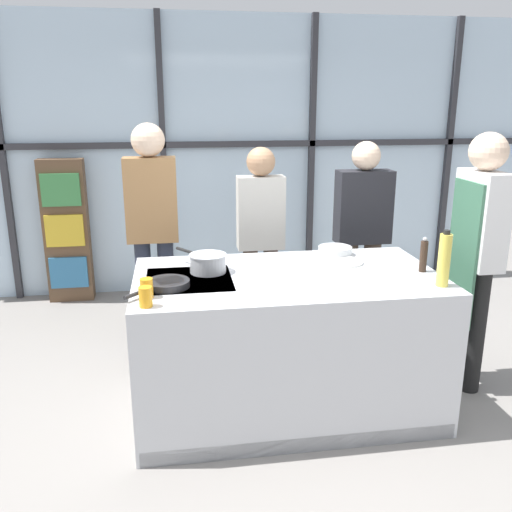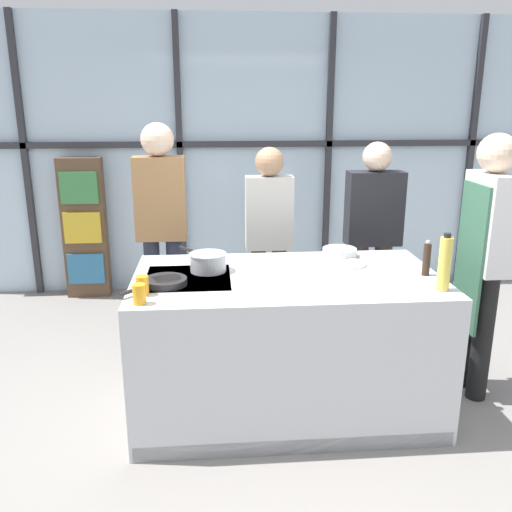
{
  "view_description": "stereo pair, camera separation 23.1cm",
  "coord_description": "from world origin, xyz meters",
  "px_view_note": "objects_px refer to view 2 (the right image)",
  "views": [
    {
      "loc": [
        -0.68,
        -3.15,
        1.97
      ],
      "look_at": [
        -0.18,
        0.1,
        1.02
      ],
      "focal_mm": 38.0,
      "sensor_mm": 36.0,
      "label": 1
    },
    {
      "loc": [
        -0.45,
        -3.18,
        1.97
      ],
      "look_at": [
        -0.18,
        0.1,
        1.02
      ],
      "focal_mm": 38.0,
      "sensor_mm": 36.0,
      "label": 2
    }
  ],
  "objects_px": {
    "spectator_center_right": "(373,231)",
    "white_plate": "(347,264)",
    "juice_glass_near": "(139,294)",
    "spectator_center_left": "(269,232)",
    "frying_pan": "(165,282)",
    "chef": "(485,250)",
    "pepper_grinder": "(427,259)",
    "juice_glass_far": "(142,285)",
    "saucepan": "(208,262)",
    "oil_bottle": "(445,264)",
    "spectator_far_left": "(161,220)",
    "mixing_bowl": "(339,252)"
  },
  "relations": [
    {
      "from": "spectator_center_right",
      "to": "white_plate",
      "type": "height_order",
      "value": "spectator_center_right"
    },
    {
      "from": "white_plate",
      "to": "juice_glass_near",
      "type": "bearing_deg",
      "value": -154.58
    },
    {
      "from": "spectator_center_left",
      "to": "frying_pan",
      "type": "height_order",
      "value": "spectator_center_left"
    },
    {
      "from": "chef",
      "to": "white_plate",
      "type": "height_order",
      "value": "chef"
    },
    {
      "from": "pepper_grinder",
      "to": "juice_glass_far",
      "type": "relative_size",
      "value": 2.06
    },
    {
      "from": "chef",
      "to": "spectator_center_left",
      "type": "xyz_separation_m",
      "value": [
        -1.32,
        0.95,
        -0.09
      ]
    },
    {
      "from": "spectator_center_left",
      "to": "saucepan",
      "type": "distance_m",
      "value": 1.04
    },
    {
      "from": "pepper_grinder",
      "to": "frying_pan",
      "type": "bearing_deg",
      "value": -177.84
    },
    {
      "from": "spectator_center_right",
      "to": "oil_bottle",
      "type": "height_order",
      "value": "spectator_center_right"
    },
    {
      "from": "chef",
      "to": "juice_glass_far",
      "type": "bearing_deg",
      "value": 99.98
    },
    {
      "from": "spectator_center_right",
      "to": "frying_pan",
      "type": "bearing_deg",
      "value": 36.38
    },
    {
      "from": "spectator_center_right",
      "to": "juice_glass_far",
      "type": "relative_size",
      "value": 15.15
    },
    {
      "from": "spectator_far_left",
      "to": "oil_bottle",
      "type": "xyz_separation_m",
      "value": [
        1.71,
        -1.4,
        0.02
      ]
    },
    {
      "from": "chef",
      "to": "juice_glass_near",
      "type": "xyz_separation_m",
      "value": [
        -2.17,
        -0.52,
        -0.05
      ]
    },
    {
      "from": "juice_glass_far",
      "to": "spectator_center_right",
      "type": "bearing_deg",
      "value": 37.92
    },
    {
      "from": "spectator_center_right",
      "to": "spectator_far_left",
      "type": "bearing_deg",
      "value": 0.0
    },
    {
      "from": "chef",
      "to": "juice_glass_far",
      "type": "distance_m",
      "value": 2.21
    },
    {
      "from": "spectator_center_left",
      "to": "pepper_grinder",
      "type": "xyz_separation_m",
      "value": [
        0.86,
        -1.12,
        0.08
      ]
    },
    {
      "from": "mixing_bowl",
      "to": "juice_glass_far",
      "type": "xyz_separation_m",
      "value": [
        -1.28,
        -0.68,
        0.02
      ]
    },
    {
      "from": "frying_pan",
      "to": "spectator_far_left",
      "type": "bearing_deg",
      "value": 95.56
    },
    {
      "from": "saucepan",
      "to": "mixing_bowl",
      "type": "relative_size",
      "value": 1.6
    },
    {
      "from": "white_plate",
      "to": "spectator_center_right",
      "type": "bearing_deg",
      "value": 63.57
    },
    {
      "from": "chef",
      "to": "juice_glass_near",
      "type": "relative_size",
      "value": 16.24
    },
    {
      "from": "frying_pan",
      "to": "oil_bottle",
      "type": "height_order",
      "value": "oil_bottle"
    },
    {
      "from": "chef",
      "to": "juice_glass_near",
      "type": "distance_m",
      "value": 2.24
    },
    {
      "from": "mixing_bowl",
      "to": "pepper_grinder",
      "type": "height_order",
      "value": "pepper_grinder"
    },
    {
      "from": "frying_pan",
      "to": "pepper_grinder",
      "type": "bearing_deg",
      "value": 2.16
    },
    {
      "from": "spectator_far_left",
      "to": "spectator_center_right",
      "type": "xyz_separation_m",
      "value": [
        1.71,
        0.0,
        -0.13
      ]
    },
    {
      "from": "oil_bottle",
      "to": "mixing_bowl",
      "type": "bearing_deg",
      "value": 119.91
    },
    {
      "from": "pepper_grinder",
      "to": "juice_glass_near",
      "type": "xyz_separation_m",
      "value": [
        -1.71,
        -0.35,
        -0.05
      ]
    },
    {
      "from": "mixing_bowl",
      "to": "pepper_grinder",
      "type": "bearing_deg",
      "value": -46.71
    },
    {
      "from": "spectator_center_left",
      "to": "spectator_center_right",
      "type": "height_order",
      "value": "spectator_center_right"
    },
    {
      "from": "spectator_far_left",
      "to": "spectator_center_left",
      "type": "bearing_deg",
      "value": -180.0
    },
    {
      "from": "juice_glass_near",
      "to": "juice_glass_far",
      "type": "relative_size",
      "value": 1.0
    },
    {
      "from": "saucepan",
      "to": "frying_pan",
      "type": "bearing_deg",
      "value": -134.57
    },
    {
      "from": "chef",
      "to": "pepper_grinder",
      "type": "bearing_deg",
      "value": 110.18
    },
    {
      "from": "white_plate",
      "to": "juice_glass_far",
      "type": "xyz_separation_m",
      "value": [
        -1.28,
        -0.47,
        0.05
      ]
    },
    {
      "from": "spectator_far_left",
      "to": "spectator_center_right",
      "type": "height_order",
      "value": "spectator_far_left"
    },
    {
      "from": "oil_bottle",
      "to": "saucepan",
      "type": "bearing_deg",
      "value": 160.52
    },
    {
      "from": "spectator_center_left",
      "to": "juice_glass_near",
      "type": "height_order",
      "value": "spectator_center_left"
    },
    {
      "from": "mixing_bowl",
      "to": "oil_bottle",
      "type": "xyz_separation_m",
      "value": [
        0.43,
        -0.74,
        0.13
      ]
    },
    {
      "from": "saucepan",
      "to": "juice_glass_near",
      "type": "bearing_deg",
      "value": -123.42
    },
    {
      "from": "spectator_far_left",
      "to": "oil_bottle",
      "type": "distance_m",
      "value": 2.21
    },
    {
      "from": "chef",
      "to": "frying_pan",
      "type": "distance_m",
      "value": 2.08
    },
    {
      "from": "mixing_bowl",
      "to": "spectator_far_left",
      "type": "bearing_deg",
      "value": 152.98
    },
    {
      "from": "frying_pan",
      "to": "white_plate",
      "type": "height_order",
      "value": "frying_pan"
    },
    {
      "from": "saucepan",
      "to": "white_plate",
      "type": "xyz_separation_m",
      "value": [
        0.92,
        0.06,
        -0.06
      ]
    },
    {
      "from": "spectator_center_right",
      "to": "chef",
      "type": "bearing_deg",
      "value": 116.09
    },
    {
      "from": "spectator_center_right",
      "to": "juice_glass_near",
      "type": "bearing_deg",
      "value": 40.72
    },
    {
      "from": "pepper_grinder",
      "to": "juice_glass_near",
      "type": "relative_size",
      "value": 2.06
    }
  ]
}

